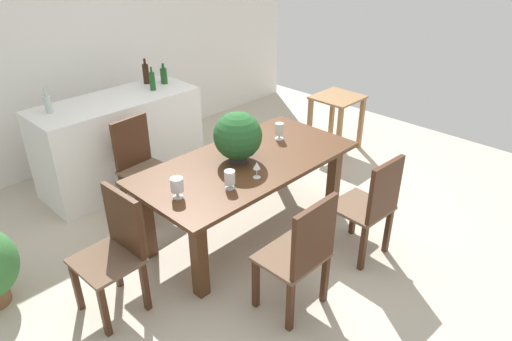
{
  "coord_description": "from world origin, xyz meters",
  "views": [
    {
      "loc": [
        -2.54,
        -2.54,
        2.6
      ],
      "look_at": [
        0.08,
        0.01,
        0.62
      ],
      "focal_mm": 32.35,
      "sensor_mm": 36.0,
      "label": 1
    }
  ],
  "objects_px": {
    "crystal_vase_left": "(177,186)",
    "wine_bottle_clear": "(164,75)",
    "kitchen_counter": "(121,141)",
    "wine_bottle_amber": "(48,104)",
    "flower_centerpiece": "(238,136)",
    "dining_table": "(247,172)",
    "wine_bottle_tall": "(146,73)",
    "wine_glass": "(257,166)",
    "chair_head_end": "(116,246)",
    "chair_far_left": "(140,162)",
    "side_table": "(337,110)",
    "chair_near_right": "(372,204)",
    "wine_bottle_dark": "(152,81)",
    "chair_near_left": "(303,252)",
    "crystal_vase_center_near": "(279,130)",
    "crystal_vase_right": "(230,178)"
  },
  "relations": [
    {
      "from": "chair_near_left",
      "to": "chair_far_left",
      "type": "relative_size",
      "value": 1.02
    },
    {
      "from": "dining_table",
      "to": "flower_centerpiece",
      "type": "bearing_deg",
      "value": 133.12
    },
    {
      "from": "chair_head_end",
      "to": "crystal_vase_center_near",
      "type": "xyz_separation_m",
      "value": [
        1.87,
        0.1,
        0.31
      ]
    },
    {
      "from": "wine_bottle_tall",
      "to": "chair_near_left",
      "type": "bearing_deg",
      "value": -103.66
    },
    {
      "from": "chair_near_right",
      "to": "wine_bottle_amber",
      "type": "distance_m",
      "value": 3.15
    },
    {
      "from": "chair_near_right",
      "to": "flower_centerpiece",
      "type": "relative_size",
      "value": 2.13
    },
    {
      "from": "chair_near_right",
      "to": "crystal_vase_center_near",
      "type": "bearing_deg",
      "value": -91.38
    },
    {
      "from": "kitchen_counter",
      "to": "wine_bottle_tall",
      "type": "distance_m",
      "value": 0.83
    },
    {
      "from": "wine_bottle_clear",
      "to": "chair_near_left",
      "type": "bearing_deg",
      "value": -107.05
    },
    {
      "from": "chair_near_left",
      "to": "flower_centerpiece",
      "type": "xyz_separation_m",
      "value": [
        0.4,
        1.07,
        0.43
      ]
    },
    {
      "from": "crystal_vase_center_near",
      "to": "wine_glass",
      "type": "xyz_separation_m",
      "value": [
        -0.7,
        -0.37,
        0.01
      ]
    },
    {
      "from": "wine_bottle_tall",
      "to": "wine_bottle_dark",
      "type": "bearing_deg",
      "value": -109.35
    },
    {
      "from": "wine_bottle_tall",
      "to": "wine_glass",
      "type": "bearing_deg",
      "value": -100.69
    },
    {
      "from": "dining_table",
      "to": "crystal_vase_left",
      "type": "distance_m",
      "value": 0.84
    },
    {
      "from": "chair_near_right",
      "to": "chair_near_left",
      "type": "xyz_separation_m",
      "value": [
        -0.91,
        0.0,
        0.01
      ]
    },
    {
      "from": "chair_near_right",
      "to": "chair_near_left",
      "type": "relative_size",
      "value": 0.98
    },
    {
      "from": "wine_bottle_amber",
      "to": "flower_centerpiece",
      "type": "bearing_deg",
      "value": -62.52
    },
    {
      "from": "dining_table",
      "to": "wine_bottle_tall",
      "type": "bearing_deg",
      "value": 82.53
    },
    {
      "from": "wine_glass",
      "to": "side_table",
      "type": "distance_m",
      "value": 2.37
    },
    {
      "from": "wine_bottle_amber",
      "to": "chair_near_left",
      "type": "bearing_deg",
      "value": -80.14
    },
    {
      "from": "crystal_vase_left",
      "to": "wine_glass",
      "type": "relative_size",
      "value": 1.18
    },
    {
      "from": "crystal_vase_center_near",
      "to": "wine_glass",
      "type": "distance_m",
      "value": 0.79
    },
    {
      "from": "wine_bottle_tall",
      "to": "chair_far_left",
      "type": "bearing_deg",
      "value": -129.94
    },
    {
      "from": "chair_head_end",
      "to": "chair_far_left",
      "type": "distance_m",
      "value": 1.34
    },
    {
      "from": "chair_head_end",
      "to": "side_table",
      "type": "bearing_deg",
      "value": 96.28
    },
    {
      "from": "crystal_vase_left",
      "to": "wine_bottle_clear",
      "type": "xyz_separation_m",
      "value": [
        1.19,
        1.78,
        0.22
      ]
    },
    {
      "from": "chair_head_end",
      "to": "kitchen_counter",
      "type": "bearing_deg",
      "value": 146.08
    },
    {
      "from": "wine_bottle_tall",
      "to": "crystal_vase_left",
      "type": "bearing_deg",
      "value": -118.59
    },
    {
      "from": "wine_bottle_amber",
      "to": "wine_bottle_dark",
      "type": "distance_m",
      "value": 1.1
    },
    {
      "from": "chair_head_end",
      "to": "wine_bottle_clear",
      "type": "distance_m",
      "value": 2.49
    },
    {
      "from": "wine_bottle_amber",
      "to": "side_table",
      "type": "distance_m",
      "value": 3.31
    },
    {
      "from": "dining_table",
      "to": "chair_near_left",
      "type": "distance_m",
      "value": 1.12
    },
    {
      "from": "wine_glass",
      "to": "chair_near_left",
      "type": "bearing_deg",
      "value": -111.83
    },
    {
      "from": "kitchen_counter",
      "to": "wine_bottle_clear",
      "type": "xyz_separation_m",
      "value": [
        0.68,
        0.05,
        0.58
      ]
    },
    {
      "from": "crystal_vase_left",
      "to": "wine_bottle_clear",
      "type": "height_order",
      "value": "wine_bottle_clear"
    },
    {
      "from": "chair_near_left",
      "to": "chair_head_end",
      "type": "bearing_deg",
      "value": -49.16
    },
    {
      "from": "chair_far_left",
      "to": "dining_table",
      "type": "bearing_deg",
      "value": -70.08
    },
    {
      "from": "crystal_vase_center_near",
      "to": "kitchen_counter",
      "type": "xyz_separation_m",
      "value": [
        -0.83,
        1.57,
        -0.35
      ]
    },
    {
      "from": "chair_far_left",
      "to": "flower_centerpiece",
      "type": "relative_size",
      "value": 2.13
    },
    {
      "from": "chair_near_left",
      "to": "crystal_vase_right",
      "type": "xyz_separation_m",
      "value": [
        0.02,
        0.77,
        0.29
      ]
    },
    {
      "from": "wine_bottle_dark",
      "to": "wine_bottle_clear",
      "type": "xyz_separation_m",
      "value": [
        0.23,
        0.11,
        -0.01
      ]
    },
    {
      "from": "kitchen_counter",
      "to": "wine_bottle_amber",
      "type": "xyz_separation_m",
      "value": [
        -0.65,
        0.09,
        0.58
      ]
    },
    {
      "from": "wine_bottle_amber",
      "to": "crystal_vase_center_near",
      "type": "bearing_deg",
      "value": -48.36
    },
    {
      "from": "crystal_vase_center_near",
      "to": "crystal_vase_left",
      "type": "bearing_deg",
      "value": -173.16
    },
    {
      "from": "crystal_vase_right",
      "to": "wine_bottle_tall",
      "type": "distance_m",
      "value": 2.23
    },
    {
      "from": "chair_near_left",
      "to": "wine_bottle_tall",
      "type": "bearing_deg",
      "value": -103.74
    },
    {
      "from": "side_table",
      "to": "chair_near_right",
      "type": "bearing_deg",
      "value": -137.03
    },
    {
      "from": "crystal_vase_left",
      "to": "wine_bottle_amber",
      "type": "bearing_deg",
      "value": 94.14
    },
    {
      "from": "crystal_vase_center_near",
      "to": "crystal_vase_right",
      "type": "relative_size",
      "value": 1.06
    },
    {
      "from": "flower_centerpiece",
      "to": "wine_bottle_clear",
      "type": "bearing_deg",
      "value": 75.32
    }
  ]
}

